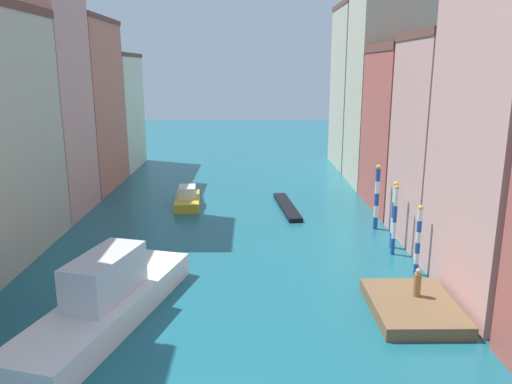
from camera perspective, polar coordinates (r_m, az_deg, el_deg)
The scene contains 17 objects.
ground_plane at distance 40.04m, azimuth -2.92°, elevation -2.89°, with size 154.00×154.00×0.00m, color #196070.
building_left_2 at distance 43.12m, azimuth -23.97°, elevation 12.05°, with size 6.77×7.61×22.04m.
building_left_3 at distance 51.82m, azimuth -19.69°, elevation 9.29°, with size 6.77×10.66×16.18m.
building_left_4 at distance 61.71m, azimuth -16.52°, elevation 8.75°, with size 6.77×9.74×13.19m.
building_right_2 at distance 35.51m, azimuth 21.76°, elevation 5.41°, with size 6.77×7.73×13.82m.
building_right_3 at distance 43.70m, azimuth 17.45°, elevation 6.98°, with size 6.77×9.43×13.50m.
building_right_4 at distance 52.16m, azimuth 14.62°, elevation 11.34°, with size 6.77×8.33×19.21m.
building_right_5 at distance 61.56m, azimuth 12.26°, elevation 11.57°, with size 6.77×10.21×18.71m.
waterfront_dock at distance 26.08m, azimuth 17.37°, elevation -12.35°, with size 3.99×5.40×0.63m.
person_on_dock at distance 26.27m, azimuth 17.85°, elevation -9.84°, with size 0.36×0.36×1.44m.
mooring_pole_0 at distance 30.03m, azimuth 17.94°, elevation -5.15°, with size 0.30×0.30×4.13m.
mooring_pole_1 at distance 32.71m, azimuth 15.46°, elevation -3.05°, with size 0.27×0.27×4.53m.
mooring_pole_2 at distance 33.93m, azimuth 15.40°, elevation -2.45°, with size 0.35×0.35×4.49m.
mooring_pole_3 at distance 37.56m, azimuth 13.56°, elevation -0.50°, with size 0.36×0.36×4.83m.
vaporetto_white at distance 24.92m, azimuth -16.55°, elevation -11.63°, with size 6.29×12.62×3.29m.
gondola_black at distance 42.44m, azimuth 3.53°, elevation -1.67°, with size 1.92×8.19×0.36m.
motorboat_0 at distance 43.63m, azimuth -7.79°, elevation -0.77°, with size 2.50×5.52×1.70m.
Camera 1 is at (1.62, -13.79, 11.58)m, focal length 35.23 mm.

